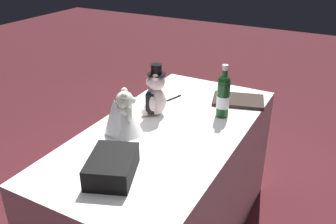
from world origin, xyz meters
name	(u,v)px	position (x,y,z in m)	size (l,w,h in m)	color
reception_table	(168,188)	(0.00, 0.00, 0.39)	(1.52, 0.76, 0.79)	white
teddy_bear_groom	(155,95)	(-0.12, -0.15, 0.91)	(0.15, 0.14, 0.30)	silver
teddy_bear_bride	(122,116)	(0.15, -0.18, 0.89)	(0.21, 0.22, 0.24)	white
champagne_bottle	(223,95)	(-0.28, 0.20, 0.91)	(0.07, 0.07, 0.31)	#113E1A
signing_pen	(175,98)	(-0.37, -0.15, 0.79)	(0.13, 0.05, 0.01)	black
gift_case_black	(112,166)	(0.48, -0.01, 0.83)	(0.31, 0.27, 0.10)	black
guestbook	(238,100)	(-0.51, 0.22, 0.80)	(0.21, 0.31, 0.02)	black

